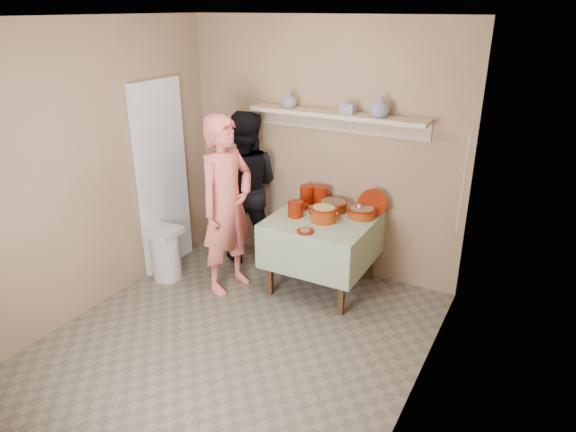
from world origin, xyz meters
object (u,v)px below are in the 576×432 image
Objects in this scene: person_cook at (227,206)px; cazuela_rice at (324,213)px; serving_table at (323,229)px; trash_bin at (166,253)px; person_helper at (244,187)px.

person_cook is 5.36× the size of cazuela_rice.
serving_table is 2.95× the size of cazuela_rice.
person_cook reaches higher than trash_bin.
person_cook is 0.94m from cazuela_rice.
serving_table is at bearing 144.77° from person_helper.
serving_table is at bearing 22.12° from trash_bin.
serving_table is at bearing 118.34° from cazuela_rice.
cazuela_rice is (0.86, 0.36, -0.04)m from person_cook.
trash_bin is at bearing -160.86° from cazuela_rice.
person_cook is 0.96m from serving_table.
person_helper is 1.12m from cazuela_rice.
serving_table is 1.74× the size of trash_bin.
cazuela_rice is at bearing 19.14° from trash_bin.
person_cook is at bearing -157.03° from cazuela_rice.
person_helper is at bearing 165.56° from cazuela_rice.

